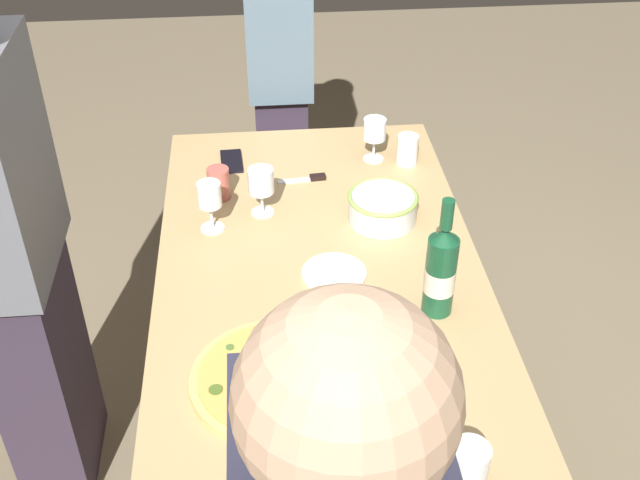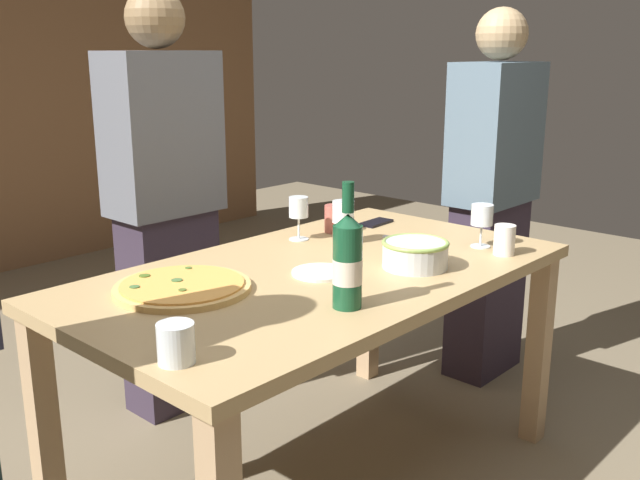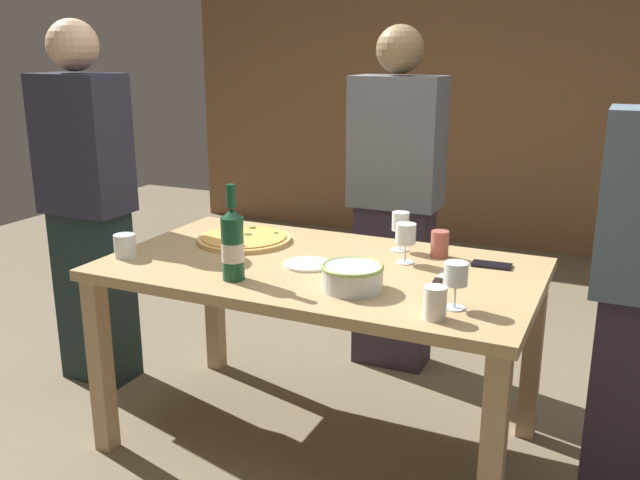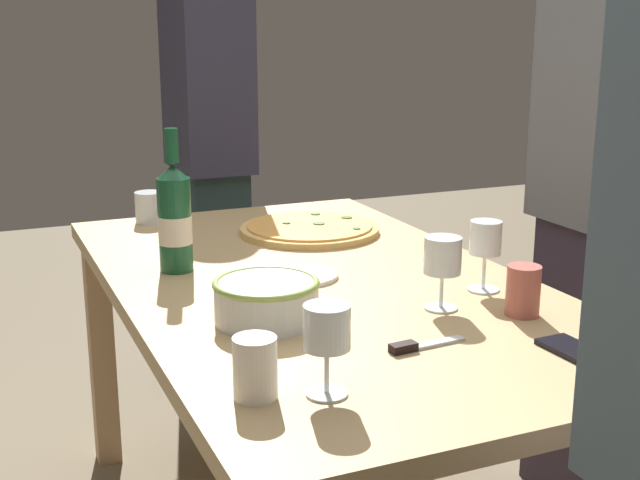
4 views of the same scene
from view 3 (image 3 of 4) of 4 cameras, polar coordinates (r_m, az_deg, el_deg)
The scene contains 17 objects.
ground_plane at distance 2.90m, azimuth -0.00°, elevation -16.23°, with size 8.00×8.00×0.00m, color #796B52.
dining_table at distance 2.62m, azimuth -0.00°, elevation -3.94°, with size 1.60×0.90×0.75m.
brick_wall_back at distance 5.54m, azimuth 14.35°, elevation 12.50°, with size 5.17×0.16×2.53m, color brown.
pizza at distance 2.90m, azimuth -6.27°, elevation 0.09°, with size 0.39×0.39×0.03m.
serving_bowl at distance 2.31m, azimuth 2.69°, elevation -2.99°, with size 0.21×0.21×0.09m.
wine_bottle at distance 2.40m, azimuth -7.23°, elevation -0.31°, with size 0.08×0.08×0.34m.
wine_glass_near_pizza at distance 2.59m, azimuth 7.08°, elevation 0.42°, with size 0.08×0.08×0.15m.
wine_glass_by_bottle at distance 2.75m, azimuth 6.66°, elevation 1.34°, with size 0.07×0.07×0.16m.
wine_glass_far_left at distance 2.17m, azimuth 11.15°, elevation -2.96°, with size 0.08×0.08×0.15m.
cup_amber at distance 2.09m, azimuth 9.47°, elevation -5.13°, with size 0.07×0.07×0.10m, color white.
cup_ceramic at distance 2.76m, azimuth -15.80°, elevation -0.47°, with size 0.08×0.08×0.09m, color white.
cup_spare at distance 2.70m, azimuth 9.85°, elevation -0.32°, with size 0.07×0.07×0.10m, color #B2584D.
side_plate at distance 2.57m, azimuth -1.06°, elevation -2.01°, with size 0.18×0.18×0.01m, color white.
cell_phone at distance 2.64m, azimuth 13.99°, elevation -2.02°, with size 0.07×0.14×0.01m, color black.
pizza_knife at distance 2.43m, azimuth 9.77°, elevation -3.25°, with size 0.03×0.16×0.02m.
person_host at distance 3.30m, azimuth 6.25°, elevation 3.19°, with size 0.42×0.24×1.63m.
person_guest_right at distance 3.29m, azimuth -18.61°, elevation 2.71°, with size 0.38×0.24×1.65m.
Camera 3 is at (1.03, -2.24, 1.54)m, focal length 38.78 mm.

